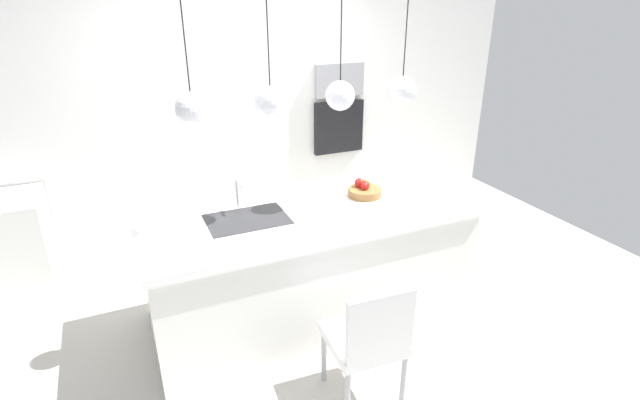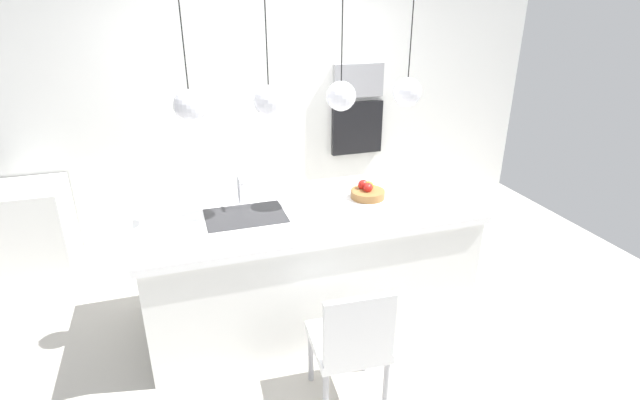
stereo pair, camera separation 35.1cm
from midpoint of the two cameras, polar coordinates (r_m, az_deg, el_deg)
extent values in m
plane|color=#BCB7AD|center=(3.97, -3.96, -13.22)|extent=(6.60, 6.60, 0.00)
cube|color=white|center=(4.90, -11.22, 10.37)|extent=(6.00, 0.10, 2.60)
cube|color=white|center=(3.73, -4.14, -7.92)|extent=(2.37, 1.00, 0.86)
cube|color=white|center=(3.51, -4.35, -1.52)|extent=(2.43, 1.06, 0.06)
cube|color=#2D2D30|center=(3.39, -11.63, -2.40)|extent=(0.56, 0.40, 0.02)
cylinder|color=silver|center=(3.57, -12.65, 0.78)|extent=(0.02, 0.02, 0.22)
cylinder|color=silver|center=(3.46, -12.52, 1.85)|extent=(0.02, 0.16, 0.02)
cylinder|color=#9E6B38|center=(3.71, 2.67, 0.90)|extent=(0.26, 0.26, 0.06)
sphere|color=red|center=(3.67, 2.67, 1.60)|extent=(0.07, 0.07, 0.07)
sphere|color=red|center=(3.69, 2.71, 1.72)|extent=(0.07, 0.07, 0.07)
sphere|color=red|center=(3.72, 2.07, 1.98)|extent=(0.08, 0.08, 0.08)
sphere|color=orange|center=(3.71, 2.76, 1.87)|extent=(0.07, 0.07, 0.07)
cube|color=#9E9EA3|center=(5.11, 0.27, 14.15)|extent=(0.54, 0.08, 0.34)
cube|color=black|center=(5.21, 0.26, 8.71)|extent=(0.56, 0.08, 0.56)
cube|color=white|center=(3.02, 1.78, -16.36)|extent=(0.46, 0.46, 0.06)
cube|color=white|center=(2.73, 3.47, -14.98)|extent=(0.41, 0.06, 0.42)
cylinder|color=#B2B2B7|center=(3.36, 3.52, -16.72)|extent=(0.04, 0.04, 0.40)
cylinder|color=#B2B2B7|center=(3.26, -2.77, -18.20)|extent=(0.04, 0.04, 0.40)
cylinder|color=#B2B2B7|center=(3.10, 6.52, -20.85)|extent=(0.04, 0.04, 0.40)
cylinder|color=#B2B2B7|center=(3.00, -0.35, -22.70)|extent=(0.04, 0.04, 0.40)
sphere|color=silver|center=(3.10, -18.29, 10.29)|extent=(0.20, 0.20, 0.20)
cylinder|color=black|center=(3.04, -19.28, 17.68)|extent=(0.01, 0.01, 0.60)
sphere|color=silver|center=(3.18, -9.16, 11.48)|extent=(0.20, 0.20, 0.20)
cylinder|color=black|center=(3.13, -9.64, 18.71)|extent=(0.01, 0.01, 0.60)
sphere|color=silver|center=(3.35, -0.65, 12.33)|extent=(0.20, 0.20, 0.20)
cylinder|color=black|center=(3.29, -0.68, 19.22)|extent=(0.01, 0.01, 0.60)
sphere|color=silver|center=(3.57, 6.97, 12.86)|extent=(0.20, 0.20, 0.20)
cylinder|color=black|center=(3.52, 7.30, 19.31)|extent=(0.01, 0.01, 0.60)
camera|label=1|loc=(0.18, -92.86, -1.23)|focal=26.79mm
camera|label=2|loc=(0.18, 87.14, 1.23)|focal=26.79mm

